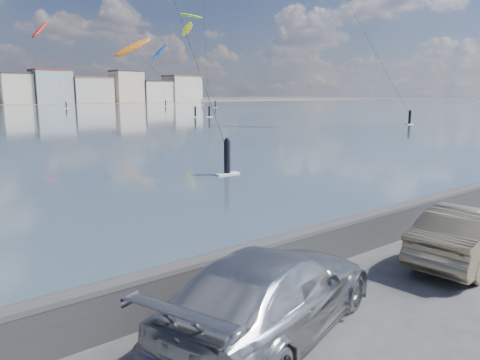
% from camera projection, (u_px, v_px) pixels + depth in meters
% --- Properties ---
extents(ground, '(700.00, 700.00, 0.00)m').
position_uv_depth(ground, '(338.00, 340.00, 8.29)').
color(ground, '#333335').
rests_on(ground, ground).
extents(seawall, '(400.00, 0.36, 1.08)m').
position_uv_depth(seawall, '(242.00, 266.00, 10.25)').
color(seawall, '#28282B').
rests_on(seawall, ground).
extents(car_silver, '(5.86, 3.79, 1.58)m').
position_uv_depth(car_silver, '(271.00, 293.00, 8.40)').
color(car_silver, '#A6A8AC').
rests_on(car_silver, ground).
extents(car_champagne, '(4.62, 1.94, 1.49)m').
position_uv_depth(car_champagne, '(471.00, 234.00, 11.99)').
color(car_champagne, tan).
rests_on(car_champagne, ground).
extents(kitesurfer_0, '(6.04, 18.82, 25.08)m').
position_uv_depth(kitesurfer_0, '(187.00, 30.00, 140.55)').
color(kitesurfer_0, yellow).
rests_on(kitesurfer_0, ground).
extents(kitesurfer_4, '(5.69, 12.22, 20.18)m').
position_uv_depth(kitesurfer_4, '(160.00, 53.00, 151.45)').
color(kitesurfer_4, blue).
rests_on(kitesurfer_4, ground).
extents(kitesurfer_7, '(8.10, 18.18, 15.44)m').
position_uv_depth(kitesurfer_7, '(133.00, 49.00, 90.10)').
color(kitesurfer_7, orange).
rests_on(kitesurfer_7, ground).
extents(kitesurfer_14, '(7.34, 14.60, 32.05)m').
position_uv_depth(kitesurfer_14, '(191.00, 17.00, 162.46)').
color(kitesurfer_14, '#8CD826').
rests_on(kitesurfer_14, ground).
extents(kitesurfer_15, '(7.62, 19.19, 25.26)m').
position_uv_depth(kitesurfer_15, '(40.00, 31.00, 132.14)').
color(kitesurfer_15, red).
rests_on(kitesurfer_15, ground).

